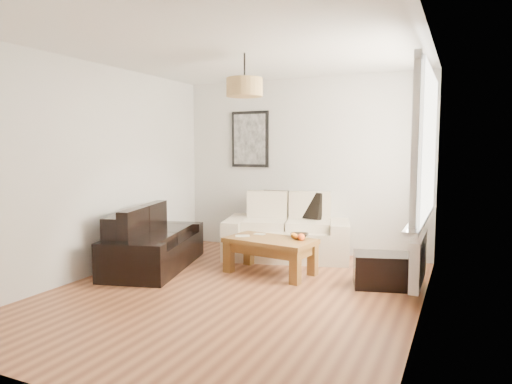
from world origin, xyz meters
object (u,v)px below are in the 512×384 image
at_px(sofa_leather, 155,240).
at_px(ottoman, 384,270).
at_px(coffee_table, 270,256).
at_px(loveseat_cream, 287,227).

relative_size(sofa_leather, ottoman, 2.55).
bearing_deg(coffee_table, ottoman, 1.26).
height_order(sofa_leather, ottoman, sofa_leather).
xyz_separation_m(loveseat_cream, coffee_table, (0.12, -0.90, -0.21)).
bearing_deg(ottoman, sofa_leather, -172.24).
relative_size(sofa_leather, coffee_table, 1.56).
bearing_deg(sofa_leather, ottoman, -97.32).
height_order(sofa_leather, coffee_table, sofa_leather).
xyz_separation_m(loveseat_cream, ottoman, (1.50, -0.87, -0.24)).
xyz_separation_m(coffee_table, ottoman, (1.38, 0.03, -0.03)).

